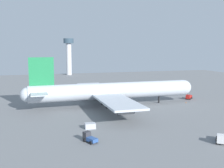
{
  "coord_description": "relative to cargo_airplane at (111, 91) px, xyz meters",
  "views": [
    {
      "loc": [
        -32.67,
        -108.3,
        24.23
      ],
      "look_at": [
        0.0,
        0.0,
        9.1
      ],
      "focal_mm": 45.11,
      "sensor_mm": 36.0,
      "label": 1
    }
  ],
  "objects": [
    {
      "name": "cargo_container_fore",
      "position": [
        -15.14,
        -28.73,
        -5.39
      ],
      "size": [
        3.19,
        2.32,
        1.63
      ],
      "color": "#B7BCC6",
      "rests_on": "ground_plane"
    },
    {
      "name": "fuel_truck",
      "position": [
        38.83,
        4.18,
        -5.08
      ],
      "size": [
        4.73,
        4.56,
        2.21
      ],
      "color": "#B21E19",
      "rests_on": "ground_plane"
    },
    {
      "name": "control_tower",
      "position": [
        1.88,
        132.74,
        12.68
      ],
      "size": [
        8.5,
        8.5,
        30.96
      ],
      "color": "silver",
      "rests_on": "ground_plane"
    },
    {
      "name": "maintenance_van",
      "position": [
        -17.89,
        -40.43,
        -5.04
      ],
      "size": [
        3.52,
        4.63,
        2.54
      ],
      "color": "#333338",
      "rests_on": "ground_plane"
    },
    {
      "name": "cargo_loader",
      "position": [
        13.84,
        -50.63,
        -4.98
      ],
      "size": [
        4.81,
        5.45,
        2.51
      ],
      "color": "silver",
      "rests_on": "ground_plane"
    },
    {
      "name": "cargo_airplane",
      "position": [
        0.0,
        0.0,
        0.0
      ],
      "size": [
        72.06,
        64.23,
        20.22
      ],
      "color": "silver",
      "rests_on": "ground_plane"
    },
    {
      "name": "safety_cone_nose",
      "position": [
        32.76,
        -3.3,
        -5.92
      ],
      "size": [
        0.41,
        0.41,
        0.58
      ],
      "primitive_type": "cone",
      "color": "orange",
      "rests_on": "ground_plane"
    },
    {
      "name": "ground_plane",
      "position": [
        0.34,
        0.0,
        -6.21
      ],
      "size": [
        288.23,
        288.23,
        0.0
      ],
      "primitive_type": "plane",
      "color": "slate"
    }
  ]
}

